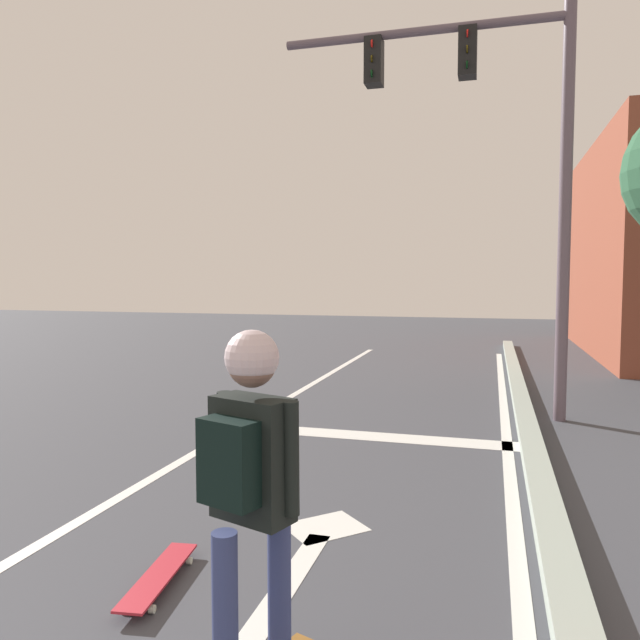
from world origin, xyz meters
The scene contains 9 objects.
lane_line_center centered at (0.09, 6.00, 0.00)m, with size 0.12×20.00×0.01m, color silver.
lane_line_curbside centered at (3.36, 6.00, 0.00)m, with size 0.12×20.00×0.01m, color silver.
stop_bar centered at (1.80, 7.30, 0.00)m, with size 3.42×0.40×0.01m, color silver.
lane_arrow_stem centered at (1.97, 3.73, 0.00)m, with size 0.16×1.40×0.01m, color silver.
lane_arrow_head centered at (1.97, 4.58, 0.00)m, with size 0.56×0.44×0.01m, color silver.
curb_strip centered at (3.61, 6.00, 0.07)m, with size 0.24×24.00×0.14m, color #95A297.
skater centered at (2.17, 2.63, 1.08)m, with size 0.43×0.60×1.60m.
spare_skateboard centered at (1.21, 3.45, 0.06)m, with size 0.30×0.89×0.08m.
traffic_signal_mast centered at (3.11, 8.80, 3.91)m, with size 3.90×0.34×5.58m.
Camera 1 is at (3.16, 0.25, 1.90)m, focal length 34.02 mm.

